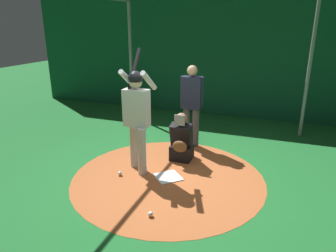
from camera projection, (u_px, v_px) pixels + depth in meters
The scene contains 10 objects.
ground_plane at pixel (168, 177), 5.36m from camera, with size 27.86×27.86×0.00m, color #1E6B2D.
dirt_circle at pixel (168, 177), 5.36m from camera, with size 3.32×3.32×0.01m, color #B76033.
home_plate at pixel (168, 177), 5.35m from camera, with size 0.42×0.42×0.01m, color white.
batter at pixel (137, 112), 5.29m from camera, with size 0.68×0.49×2.15m.
catcher at pixel (181, 142), 5.93m from camera, with size 0.58×0.40×0.96m.
umpire at pixel (192, 102), 6.44m from camera, with size 0.22×0.49×1.75m.
back_wall at pixel (221, 50), 8.51m from camera, with size 0.22×11.86×3.66m.
cage_frame at pixel (168, 47), 4.65m from camera, with size 6.27×4.53×3.13m.
baseball_0 at pixel (150, 214), 4.27m from camera, with size 0.07×0.07×0.07m, color white.
baseball_1 at pixel (120, 173), 5.41m from camera, with size 0.07×0.07×0.07m, color white.
Camera 1 is at (4.49, 1.66, 2.57)m, focal length 32.84 mm.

